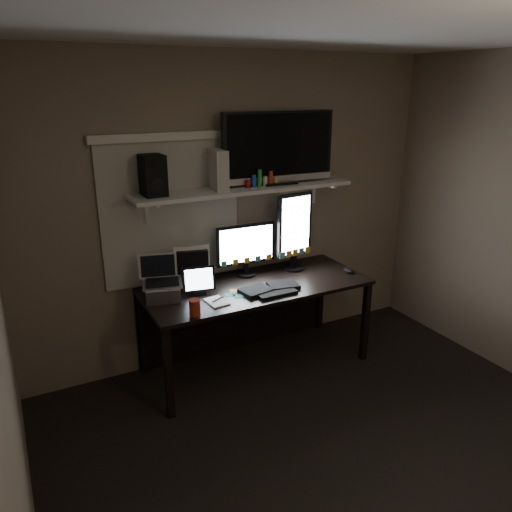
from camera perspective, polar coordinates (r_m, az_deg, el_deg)
floor at (r=3.36m, az=12.35°, el=-23.27°), size 3.60×3.60×0.00m
ceiling at (r=2.52m, az=16.68°, el=24.22°), size 3.60×3.60×0.00m
back_wall at (r=4.14m, az=-2.36°, el=5.16°), size 3.60×0.00×3.60m
left_wall at (r=2.09m, az=-27.15°, el=-11.49°), size 0.00×3.60×3.60m
window_blinds at (r=3.92m, az=-9.59°, el=4.87°), size 1.10×0.02×1.10m
desk at (r=4.15m, az=-0.74°, el=-4.96°), size 1.80×0.75×0.73m
wall_shelf at (r=3.94m, az=-1.31°, el=7.66°), size 1.80×0.35×0.03m
monitor_landscape at (r=4.10m, az=-1.17°, el=0.70°), size 0.51×0.07×0.45m
monitor_portrait at (r=4.22m, az=4.41°, el=2.82°), size 0.34×0.10×0.67m
keyboard at (r=3.88m, az=1.58°, el=-3.67°), size 0.48×0.19×0.03m
mouse at (r=4.29m, az=10.52°, el=-1.65°), size 0.07×0.11×0.04m
notepad at (r=3.67m, az=-4.52°, el=-5.23°), size 0.15×0.20×0.01m
tablet at (r=3.79m, az=-6.62°, el=-2.79°), size 0.27×0.15×0.22m
file_sorter at (r=3.97m, az=-7.29°, el=-1.12°), size 0.26×0.17×0.31m
laptop at (r=3.72m, az=-10.68°, el=-2.64°), size 0.34×0.30×0.32m
cup at (r=3.47m, az=-7.00°, el=-5.88°), size 0.09×0.09×0.11m
sticky_notes at (r=3.82m, az=-1.01°, el=-4.24°), size 0.35×0.27×0.00m
tv at (r=4.04m, az=2.57°, el=12.21°), size 0.95×0.22×0.57m
game_console at (r=3.84m, az=-4.45°, el=9.83°), size 0.10×0.26×0.30m
speaker at (r=3.68m, az=-11.71°, el=9.01°), size 0.16×0.20×0.29m
bottles at (r=3.95m, az=0.74°, el=8.89°), size 0.21×0.07×0.13m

